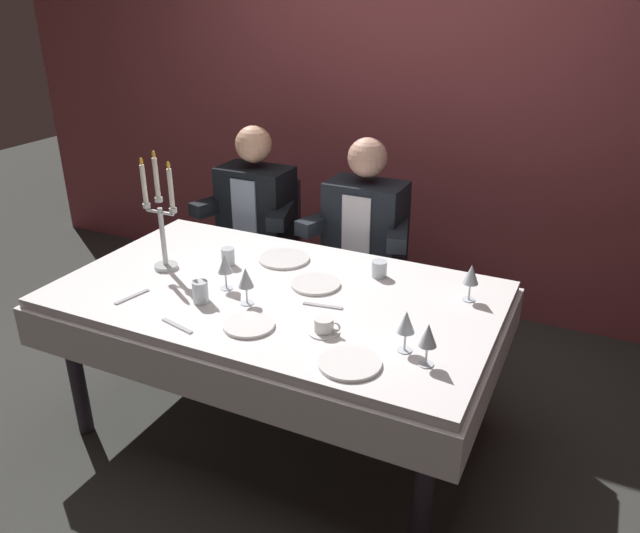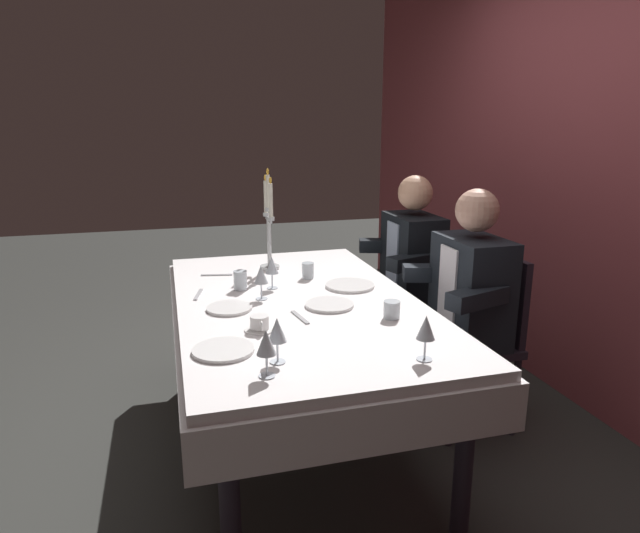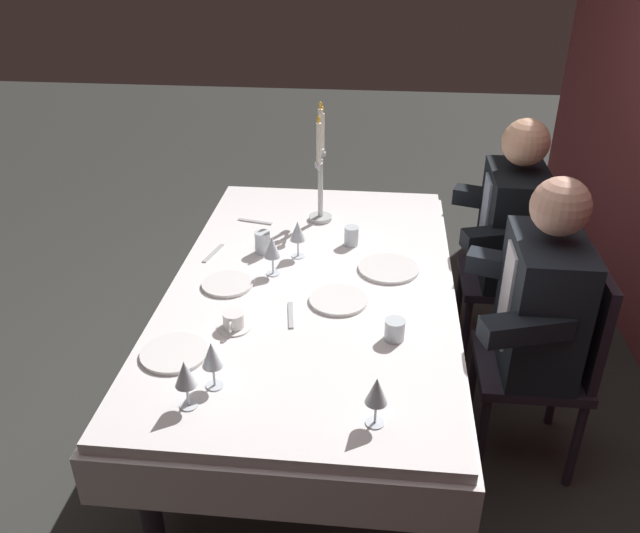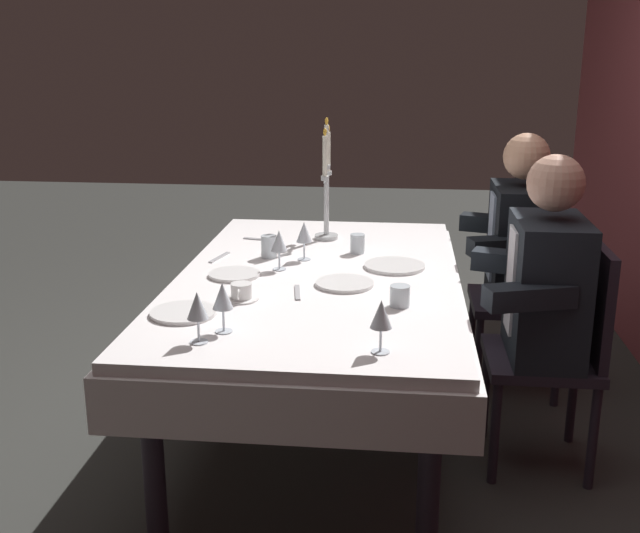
{
  "view_description": "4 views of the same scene",
  "coord_description": "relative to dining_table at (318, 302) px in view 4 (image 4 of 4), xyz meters",
  "views": [
    {
      "loc": [
        1.22,
        -2.11,
        1.95
      ],
      "look_at": [
        0.19,
        0.05,
        0.87
      ],
      "focal_mm": 34.81,
      "sensor_mm": 36.0,
      "label": 1
    },
    {
      "loc": [
        2.41,
        -0.56,
        1.55
      ],
      "look_at": [
        0.04,
        0.1,
        0.9
      ],
      "focal_mm": 31.03,
      "sensor_mm": 36.0,
      "label": 2
    },
    {
      "loc": [
        2.22,
        0.26,
        2.06
      ],
      "look_at": [
        0.03,
        0.04,
        0.83
      ],
      "focal_mm": 36.71,
      "sensor_mm": 36.0,
      "label": 3
    },
    {
      "loc": [
        2.9,
        0.32,
        1.62
      ],
      "look_at": [
        0.2,
        0.03,
        0.83
      ],
      "focal_mm": 42.97,
      "sensor_mm": 36.0,
      "label": 4
    }
  ],
  "objects": [
    {
      "name": "ground_plane",
      "position": [
        0.0,
        0.0,
        -0.62
      ],
      "size": [
        12.0,
        12.0,
        0.0
      ],
      "primitive_type": "plane",
      "color": "#323330"
    },
    {
      "name": "dining_table",
      "position": [
        0.0,
        0.0,
        0.0
      ],
      "size": [
        1.94,
        1.14,
        0.74
      ],
      "color": "white",
      "rests_on": "ground_plane"
    },
    {
      "name": "candelabra",
      "position": [
        -0.58,
        -0.02,
        0.35
      ],
      "size": [
        0.19,
        0.11,
        0.56
      ],
      "color": "silver",
      "rests_on": "dining_table"
    },
    {
      "name": "dinner_plate_0",
      "position": [
        0.52,
        -0.4,
        0.13
      ],
      "size": [
        0.23,
        0.23,
        0.01
      ],
      "primitive_type": "cylinder",
      "color": "white",
      "rests_on": "dining_table"
    },
    {
      "name": "dinner_plate_1",
      "position": [
        -0.13,
        0.3,
        0.13
      ],
      "size": [
        0.25,
        0.25,
        0.01
      ],
      "primitive_type": "cylinder",
      "color": "white",
      "rests_on": "dining_table"
    },
    {
      "name": "dinner_plate_2",
      "position": [
        0.13,
        0.12,
        0.13
      ],
      "size": [
        0.22,
        0.22,
        0.01
      ],
      "primitive_type": "cylinder",
      "color": "white",
      "rests_on": "dining_table"
    },
    {
      "name": "dinner_plate_3",
      "position": [
        0.06,
        -0.32,
        0.13
      ],
      "size": [
        0.2,
        0.2,
        0.01
      ],
      "primitive_type": "cylinder",
      "color": "white",
      "rests_on": "dining_table"
    },
    {
      "name": "wine_glass_0",
      "position": [
        0.76,
        -0.28,
        0.24
      ],
      "size": [
        0.07,
        0.07,
        0.16
      ],
      "color": "silver",
      "rests_on": "dining_table"
    },
    {
      "name": "wine_glass_1",
      "position": [
        0.78,
        0.27,
        0.23
      ],
      "size": [
        0.07,
        0.07,
        0.16
      ],
      "color": "silver",
      "rests_on": "dining_table"
    },
    {
      "name": "wine_glass_2",
      "position": [
        -0.21,
        -0.08,
        0.23
      ],
      "size": [
        0.07,
        0.07,
        0.16
      ],
      "color": "silver",
      "rests_on": "dining_table"
    },
    {
      "name": "wine_glass_3",
      "position": [
        0.66,
        -0.23,
        0.23
      ],
      "size": [
        0.07,
        0.07,
        0.16
      ],
      "color": "silver",
      "rests_on": "dining_table"
    },
    {
      "name": "wine_glass_4",
      "position": [
        -0.05,
        -0.16,
        0.24
      ],
      "size": [
        0.07,
        0.07,
        0.16
      ],
      "color": "silver",
      "rests_on": "dining_table"
    },
    {
      "name": "water_tumbler_0",
      "position": [
        -0.34,
        0.14,
        0.16
      ],
      "size": [
        0.06,
        0.06,
        0.08
      ],
      "primitive_type": "cylinder",
      "color": "silver",
      "rests_on": "dining_table"
    },
    {
      "name": "water_tumbler_1",
      "position": [
        0.36,
        0.33,
        0.16
      ],
      "size": [
        0.07,
        0.07,
        0.08
      ],
      "primitive_type": "cylinder",
      "color": "silver",
      "rests_on": "dining_table"
    },
    {
      "name": "water_tumbler_2",
      "position": [
        -0.23,
        -0.24,
        0.17
      ],
      "size": [
        0.07,
        0.07,
        0.1
      ],
      "primitive_type": "cylinder",
      "color": "silver",
      "rests_on": "dining_table"
    },
    {
      "name": "coffee_cup_0",
      "position": [
        0.34,
        -0.24,
        0.15
      ],
      "size": [
        0.13,
        0.12,
        0.06
      ],
      "color": "white",
      "rests_on": "dining_table"
    },
    {
      "name": "fork_0",
      "position": [
        0.25,
        -0.05,
        0.12
      ],
      "size": [
        0.17,
        0.04,
        0.01
      ],
      "primitive_type": "cube",
      "rotation": [
        0.0,
        0.0,
        0.16
      ],
      "color": "#B7B7BC",
      "rests_on": "dining_table"
    },
    {
      "name": "fork_1",
      "position": [
        -0.19,
        -0.44,
        0.12
      ],
      "size": [
        0.17,
        0.06,
        0.01
      ],
      "primitive_type": "cube",
      "rotation": [
        0.0,
        0.0,
        -0.24
      ],
      "color": "#B7B7BC",
      "rests_on": "dining_table"
    },
    {
      "name": "fork_2",
      "position": [
        -0.52,
        -0.33,
        0.12
      ],
      "size": [
        0.05,
        0.17,
        0.01
      ],
      "primitive_type": "cube",
      "rotation": [
        0.0,
        0.0,
        1.36
      ],
      "color": "#B7B7BC",
      "rests_on": "dining_table"
    },
    {
      "name": "seated_diner_0",
      "position": [
        -0.63,
        0.89,
        0.11
      ],
      "size": [
        0.63,
        0.48,
        1.24
      ],
      "color": "#29212D",
      "rests_on": "ground_plane"
    },
    {
      "name": "seated_diner_1",
      "position": [
        0.07,
        0.89,
        0.11
      ],
      "size": [
        0.63,
        0.48,
        1.24
      ],
      "color": "#29212D",
      "rests_on": "ground_plane"
    }
  ]
}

